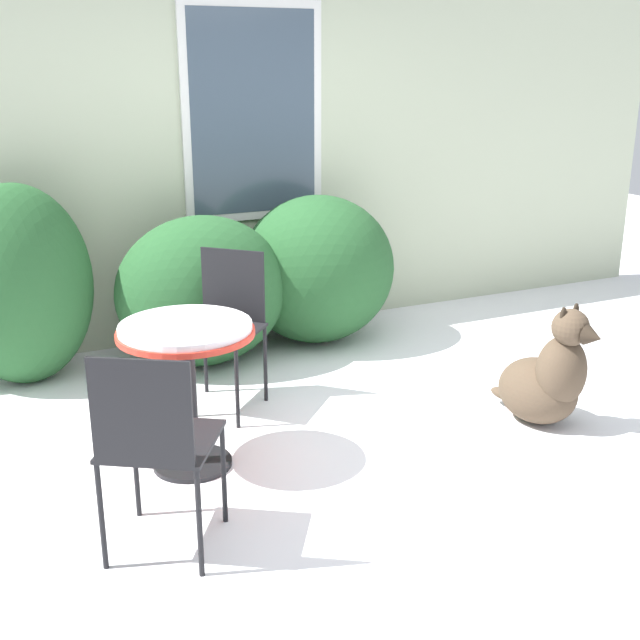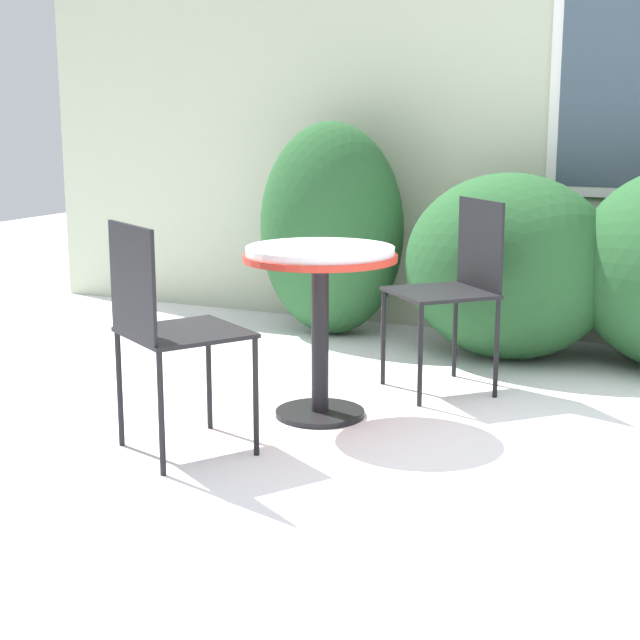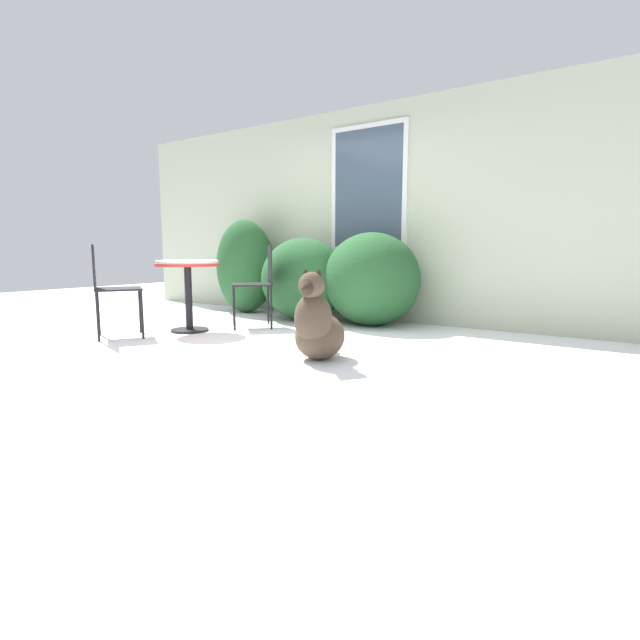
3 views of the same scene
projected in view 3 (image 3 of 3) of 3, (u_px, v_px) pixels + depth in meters
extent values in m
plane|color=white|center=(241.00, 342.00, 4.91)|extent=(16.00, 16.00, 0.00)
cube|color=#B2BC9E|center=(358.00, 215.00, 6.50)|extent=(8.00, 0.06, 2.69)
cube|color=silver|center=(368.00, 188.00, 6.32)|extent=(1.09, 0.04, 1.58)
cube|color=#3D4C5B|center=(368.00, 188.00, 6.30)|extent=(0.97, 0.01, 1.46)
ellipsoid|color=#235128|center=(245.00, 266.00, 7.15)|extent=(0.93, 0.70, 1.32)
ellipsoid|color=#235128|center=(303.00, 279.00, 6.38)|extent=(1.20, 0.89, 1.05)
ellipsoid|color=#235128|center=(372.00, 279.00, 5.94)|extent=(1.18, 1.04, 1.11)
cylinder|color=black|center=(190.00, 330.00, 5.58)|extent=(0.41, 0.41, 0.03)
cylinder|color=black|center=(189.00, 298.00, 5.53)|extent=(0.08, 0.08, 0.70)
cylinder|color=red|center=(187.00, 265.00, 5.48)|extent=(0.70, 0.70, 0.03)
cylinder|color=white|center=(187.00, 262.00, 5.47)|extent=(0.67, 0.67, 0.03)
cube|color=black|center=(252.00, 284.00, 5.81)|extent=(0.64, 0.64, 0.02)
cube|color=black|center=(270.00, 264.00, 5.82)|extent=(0.31, 0.30, 0.44)
cylinder|color=black|center=(234.00, 305.00, 6.01)|extent=(0.02, 0.02, 0.49)
cylinder|color=black|center=(234.00, 309.00, 5.60)|extent=(0.02, 0.02, 0.49)
cylinder|color=black|center=(268.00, 304.00, 6.09)|extent=(0.02, 0.02, 0.49)
cylinder|color=black|center=(271.00, 308.00, 5.68)|extent=(0.02, 0.02, 0.49)
cube|color=black|center=(118.00, 289.00, 5.15)|extent=(0.62, 0.62, 0.02)
cube|color=black|center=(94.00, 267.00, 5.04)|extent=(0.36, 0.23, 0.44)
cylinder|color=black|center=(142.00, 315.00, 5.08)|extent=(0.02, 0.02, 0.49)
cylinder|color=black|center=(140.00, 310.00, 5.46)|extent=(0.02, 0.02, 0.49)
cylinder|color=black|center=(98.00, 317.00, 4.92)|extent=(0.02, 0.02, 0.49)
cylinder|color=black|center=(98.00, 312.00, 5.30)|extent=(0.02, 0.02, 0.49)
ellipsoid|color=#4C3D2D|center=(320.00, 336.00, 4.15)|extent=(0.50, 0.57, 0.38)
ellipsoid|color=#4C3D2D|center=(313.00, 319.00, 3.99)|extent=(0.37, 0.34, 0.42)
sphere|color=#4C3D2D|center=(311.00, 285.00, 3.92)|extent=(0.21, 0.21, 0.21)
cone|color=#2D241B|center=(304.00, 289.00, 3.79)|extent=(0.13, 0.12, 0.12)
ellipsoid|color=#2D241B|center=(306.00, 275.00, 3.95)|extent=(0.05, 0.04, 0.09)
ellipsoid|color=#2D241B|center=(319.00, 275.00, 3.91)|extent=(0.05, 0.04, 0.09)
ellipsoid|color=#4C3D2D|center=(330.00, 344.00, 4.37)|extent=(0.13, 0.24, 0.07)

